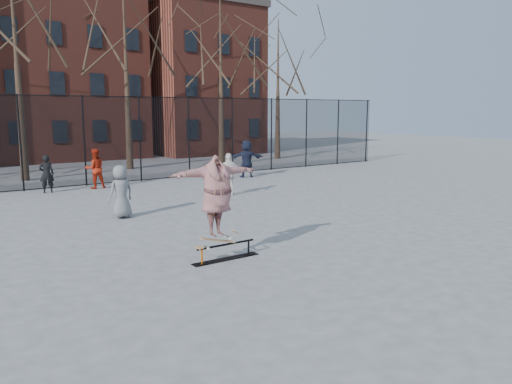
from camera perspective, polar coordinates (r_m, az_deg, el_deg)
ground at (r=12.83m, az=4.94°, el=-5.83°), size 100.00×100.00×0.00m
skate_rail at (r=11.41m, az=-3.45°, el=-6.99°), size 1.68×0.26×0.37m
skateboard at (r=11.22m, az=-4.44°, el=-5.80°), size 0.93×0.22×0.11m
skater at (r=11.01m, az=-4.50°, el=-1.01°), size 2.22×0.67×1.79m
bystander_grey at (r=16.10m, az=-15.17°, el=0.03°), size 0.91×0.69×1.67m
bystander_black at (r=22.07m, az=-22.81°, el=1.92°), size 0.64×0.50×1.55m
bystander_red at (r=22.58m, az=-17.92°, el=2.56°), size 0.87×0.70×1.72m
bystander_white at (r=19.73m, az=-3.08°, el=2.03°), size 1.06×0.84×1.68m
bystander_navy at (r=25.12m, az=-1.08°, el=3.84°), size 1.82×1.20×1.88m
fence at (r=23.83m, az=-15.84°, el=5.88°), size 34.03×0.07×4.00m
tree_row at (r=27.96m, az=-19.85°, el=17.05°), size 33.66×7.46×10.67m
rowhouses at (r=36.57m, az=-22.14°, el=12.93°), size 29.00×7.00×13.00m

